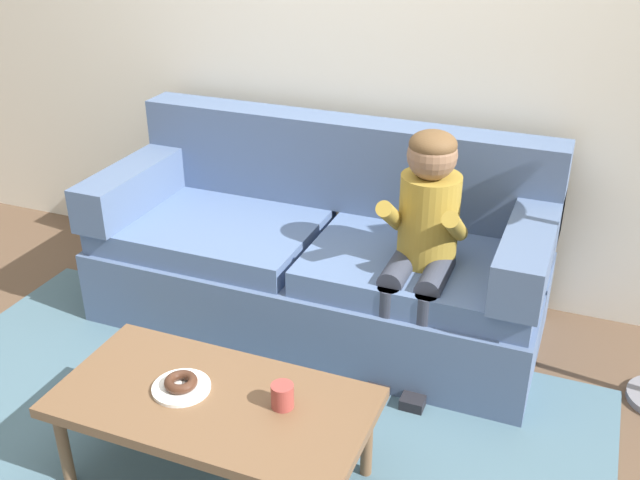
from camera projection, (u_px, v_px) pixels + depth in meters
The scene contains 10 objects.
ground at pixel (238, 416), 3.06m from camera, with size 10.00×10.00×0.00m, color brown.
wall_back at pixel (356, 16), 3.59m from camera, with size 8.00×0.10×2.80m, color silver.
area_rug at pixel (208, 454), 2.85m from camera, with size 2.98×2.00×0.01m, color #476675.
couch at pixel (321, 256), 3.60m from camera, with size 2.16×0.90×0.96m.
coffee_table at pixel (214, 407), 2.59m from camera, with size 1.12×0.57×0.38m.
person_child at pixel (424, 232), 3.10m from camera, with size 0.34×0.58×1.10m.
plate at pixel (181, 388), 2.61m from camera, with size 0.21×0.21×0.01m, color white.
donut at pixel (181, 382), 2.60m from camera, with size 0.12×0.12×0.04m, color #422619.
mug at pixel (282, 396), 2.51m from camera, with size 0.08×0.08×0.09m, color #993D38.
toy_controller at pixel (141, 372), 3.29m from camera, with size 0.23×0.09×0.05m.
Camera 1 is at (1.21, -2.10, 2.04)m, focal length 41.05 mm.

